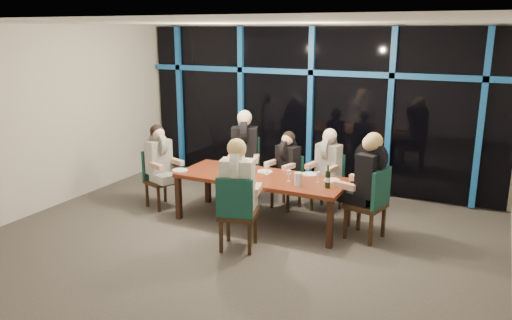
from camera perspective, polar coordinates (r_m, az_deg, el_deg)
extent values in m
plane|color=#544F4A|center=(7.19, -2.13, -9.23)|extent=(7.00, 7.00, 0.00)
cube|color=beige|center=(9.42, 6.47, 5.97)|extent=(7.00, 0.04, 3.00)
cube|color=beige|center=(4.41, -21.13, -4.97)|extent=(7.00, 0.04, 3.00)
cube|color=beige|center=(8.90, -22.56, 4.44)|extent=(0.04, 6.00, 3.00)
cube|color=white|center=(6.57, -2.39, 15.45)|extent=(7.00, 6.00, 0.04)
cube|color=black|center=(9.37, 6.35, 5.92)|extent=(6.86, 0.04, 2.94)
cube|color=#144F9B|center=(10.65, -8.68, 6.89)|extent=(0.10, 0.10, 2.94)
cube|color=#144F9B|center=(9.90, -1.71, 6.48)|extent=(0.10, 0.10, 2.94)
cube|color=#144F9B|center=(9.32, 6.24, 5.88)|extent=(0.10, 0.10, 2.94)
cube|color=#144F9B|center=(8.94, 15.04, 5.10)|extent=(0.10, 0.10, 2.94)
cube|color=#144F9B|center=(8.78, 24.35, 4.13)|extent=(0.10, 0.10, 2.94)
cube|color=#144F9B|center=(9.25, 6.36, 9.93)|extent=(6.86, 0.10, 0.10)
cube|color=#FF2D14|center=(9.28, 13.61, 9.57)|extent=(0.60, 0.05, 0.35)
cube|color=maroon|center=(7.61, 0.66, -2.06)|extent=(2.60, 1.00, 0.06)
cube|color=black|center=(7.96, -8.84, -4.31)|extent=(0.08, 0.08, 0.69)
cube|color=black|center=(6.91, 8.45, -7.27)|extent=(0.08, 0.08, 0.69)
cube|color=black|center=(8.65, -5.52, -2.64)|extent=(0.08, 0.08, 0.69)
cube|color=black|center=(7.71, 10.47, -5.02)|extent=(0.08, 0.08, 0.69)
cube|color=#311E10|center=(8.75, -1.32, -1.34)|extent=(0.65, 0.65, 0.07)
cube|color=#17493D|center=(8.89, -1.19, 0.90)|extent=(0.48, 0.24, 0.55)
cube|color=#311E10|center=(8.66, -2.74, -3.36)|extent=(0.06, 0.06, 0.46)
cube|color=#311E10|center=(8.62, -0.12, -3.42)|extent=(0.06, 0.06, 0.46)
cube|color=#311E10|center=(9.04, -2.44, -2.58)|extent=(0.06, 0.06, 0.46)
cube|color=#311E10|center=(9.00, 0.07, -2.64)|extent=(0.06, 0.06, 0.46)
cube|color=#311E10|center=(8.34, 3.46, -2.78)|extent=(0.50, 0.50, 0.06)
cube|color=#17493D|center=(8.41, 4.23, -0.88)|extent=(0.41, 0.15, 0.46)
cube|color=#311E10|center=(8.38, 1.85, -4.26)|extent=(0.04, 0.04, 0.39)
cube|color=#311E10|center=(8.19, 3.66, -4.74)|extent=(0.04, 0.04, 0.39)
cube|color=#311E10|center=(8.63, 3.22, -3.71)|extent=(0.04, 0.04, 0.39)
cube|color=#311E10|center=(8.44, 5.01, -4.16)|extent=(0.04, 0.04, 0.39)
cube|color=#311E10|center=(8.28, 8.06, -2.87)|extent=(0.50, 0.50, 0.06)
cube|color=#17493D|center=(8.37, 8.74, -0.84)|extent=(0.44, 0.12, 0.48)
cube|color=#311E10|center=(8.29, 6.37, -4.49)|extent=(0.04, 0.04, 0.41)
cube|color=#311E10|center=(8.13, 8.51, -4.94)|extent=(0.04, 0.04, 0.41)
cube|color=#311E10|center=(8.58, 7.52, -3.86)|extent=(0.04, 0.04, 0.41)
cube|color=#311E10|center=(8.43, 9.60, -4.28)|extent=(0.04, 0.04, 0.41)
cube|color=#311E10|center=(8.51, -10.77, -2.43)|extent=(0.57, 0.57, 0.06)
cube|color=#17493D|center=(8.60, -11.58, -0.44)|extent=(0.20, 0.43, 0.49)
cube|color=#311E10|center=(8.35, -11.06, -4.49)|extent=(0.05, 0.05, 0.42)
cube|color=#311E10|center=(8.53, -9.04, -3.98)|extent=(0.05, 0.05, 0.42)
cube|color=#311E10|center=(8.64, -12.33, -3.91)|extent=(0.05, 0.05, 0.42)
cube|color=#311E10|center=(8.82, -10.36, -3.43)|extent=(0.05, 0.05, 0.42)
cube|color=#311E10|center=(7.28, 12.41, -5.09)|extent=(0.59, 0.59, 0.07)
cube|color=#17493D|center=(7.09, 14.11, -3.19)|extent=(0.17, 0.49, 0.55)
cube|color=#311E10|center=(7.61, 11.66, -6.25)|extent=(0.05, 0.05, 0.46)
cube|color=#311E10|center=(7.29, 10.20, -7.14)|extent=(0.05, 0.05, 0.46)
cube|color=#311E10|center=(7.46, 14.35, -6.88)|extent=(0.05, 0.05, 0.46)
cube|color=#311E10|center=(7.12, 12.98, -7.82)|extent=(0.05, 0.05, 0.46)
cube|color=#311E10|center=(6.79, -2.02, -6.21)|extent=(0.60, 0.60, 0.07)
cube|color=#17493D|center=(6.49, -2.49, -4.45)|extent=(0.49, 0.18, 0.54)
cube|color=#311E10|center=(7.03, -0.06, -7.76)|extent=(0.05, 0.05, 0.46)
cube|color=#311E10|center=(7.11, -3.18, -7.51)|extent=(0.05, 0.05, 0.46)
cube|color=#311E10|center=(6.67, -0.74, -9.01)|extent=(0.05, 0.05, 0.46)
cube|color=#311E10|center=(6.76, -4.02, -8.73)|extent=(0.05, 0.05, 0.46)
cube|color=black|center=(8.59, -1.41, -0.87)|extent=(0.54, 0.58, 0.15)
cube|color=black|center=(8.68, -1.31, 1.76)|extent=(0.51, 0.41, 0.62)
cylinder|color=black|center=(8.62, -1.32, 3.34)|extent=(0.28, 0.47, 0.46)
sphere|color=tan|center=(8.57, -1.34, 4.61)|extent=(0.23, 0.23, 0.23)
sphere|color=silver|center=(8.60, -1.31, 4.88)|extent=(0.25, 0.25, 0.25)
cube|color=tan|center=(8.49, -2.96, 0.21)|extent=(0.21, 0.34, 0.09)
cube|color=tan|center=(8.44, 0.02, 0.16)|extent=(0.21, 0.34, 0.09)
cube|color=black|center=(8.23, 3.00, -2.35)|extent=(0.41, 0.45, 0.13)
cube|color=black|center=(8.26, 3.65, -0.11)|extent=(0.41, 0.30, 0.51)
cylinder|color=black|center=(8.21, 3.67, 1.25)|extent=(0.18, 0.40, 0.39)
sphere|color=tan|center=(8.16, 3.61, 2.36)|extent=(0.19, 0.19, 0.19)
sphere|color=black|center=(8.18, 3.77, 2.59)|extent=(0.21, 0.21, 0.21)
cube|color=tan|center=(8.20, 1.70, -0.34)|extent=(0.14, 0.28, 0.07)
cube|color=tan|center=(7.99, 3.75, -0.78)|extent=(0.14, 0.28, 0.07)
cube|color=black|center=(8.16, 7.70, -2.43)|extent=(0.41, 0.46, 0.14)
cube|color=black|center=(8.20, 8.29, -0.04)|extent=(0.42, 0.29, 0.54)
cylinder|color=black|center=(8.15, 8.34, 1.40)|extent=(0.16, 0.42, 0.41)
sphere|color=tan|center=(8.10, 8.32, 2.57)|extent=(0.20, 0.20, 0.20)
sphere|color=silver|center=(8.12, 8.46, 2.82)|extent=(0.22, 0.22, 0.22)
cube|color=tan|center=(8.11, 6.31, -0.59)|extent=(0.12, 0.30, 0.08)
cube|color=tan|center=(7.93, 8.73, -1.01)|extent=(0.12, 0.30, 0.08)
cube|color=black|center=(8.39, -10.36, -1.96)|extent=(0.51, 0.48, 0.14)
cube|color=black|center=(8.43, -11.06, 0.39)|extent=(0.36, 0.45, 0.55)
cylinder|color=black|center=(8.38, -11.13, 1.83)|extent=(0.42, 0.24, 0.42)
sphere|color=tan|center=(8.33, -11.12, 3.01)|extent=(0.21, 0.21, 0.21)
sphere|color=black|center=(8.35, -11.27, 3.25)|extent=(0.23, 0.23, 0.23)
cube|color=tan|center=(8.15, -11.30, -0.69)|extent=(0.31, 0.18, 0.08)
cube|color=tan|center=(8.36, -9.01, -0.20)|extent=(0.31, 0.18, 0.08)
cube|color=black|center=(7.30, 11.54, -4.08)|extent=(0.54, 0.49, 0.15)
cube|color=black|center=(7.12, 12.93, -1.59)|extent=(0.36, 0.49, 0.61)
cylinder|color=black|center=(7.05, 13.04, 0.29)|extent=(0.47, 0.21, 0.46)
sphere|color=tan|center=(7.02, 12.97, 1.87)|extent=(0.23, 0.23, 0.23)
sphere|color=tan|center=(6.99, 13.31, 2.08)|extent=(0.25, 0.25, 0.25)
cube|color=tan|center=(7.46, 11.81, -2.12)|extent=(0.34, 0.16, 0.09)
cube|color=tan|center=(7.09, 10.16, -2.92)|extent=(0.34, 0.16, 0.09)
cube|color=silver|center=(6.87, -1.77, -4.98)|extent=(0.49, 0.54, 0.15)
cube|color=silver|center=(6.60, -2.14, -2.54)|extent=(0.49, 0.36, 0.61)
cylinder|color=silver|center=(6.53, -2.16, -0.53)|extent=(0.22, 0.47, 0.46)
sphere|color=tan|center=(6.51, -2.14, 1.18)|extent=(0.23, 0.23, 0.23)
sphere|color=tan|center=(6.46, -2.23, 1.37)|extent=(0.25, 0.25, 0.25)
cube|color=tan|center=(6.85, 0.16, -3.33)|extent=(0.17, 0.34, 0.09)
cube|color=tan|center=(6.94, -3.37, -3.10)|extent=(0.17, 0.34, 0.09)
cylinder|color=white|center=(8.14, -1.70, -0.66)|extent=(0.24, 0.24, 0.01)
cylinder|color=white|center=(7.82, 1.02, -1.31)|extent=(0.24, 0.24, 0.01)
cylinder|color=white|center=(7.72, 6.20, -1.61)|extent=(0.24, 0.24, 0.01)
cylinder|color=white|center=(7.97, -8.61, -1.17)|extent=(0.24, 0.24, 0.01)
cylinder|color=white|center=(7.45, 8.69, -2.30)|extent=(0.24, 0.24, 0.01)
cylinder|color=white|center=(7.22, -1.00, -2.67)|extent=(0.24, 0.24, 0.01)
cylinder|color=black|center=(7.08, 8.19, -2.23)|extent=(0.07, 0.07, 0.24)
cylinder|color=black|center=(7.04, 8.24, -0.94)|extent=(0.03, 0.03, 0.09)
cylinder|color=silver|center=(7.08, 8.19, -2.23)|extent=(0.08, 0.08, 0.07)
cylinder|color=silver|center=(7.13, 4.80, -2.21)|extent=(0.11, 0.11, 0.19)
cylinder|color=silver|center=(7.10, 5.25, -2.11)|extent=(0.02, 0.02, 0.14)
cylinder|color=#F4A349|center=(7.43, -1.44, -2.11)|extent=(0.05, 0.05, 0.03)
cylinder|color=white|center=(7.52, -1.38, -1.99)|extent=(0.07, 0.07, 0.01)
cylinder|color=white|center=(7.51, -1.38, -1.59)|extent=(0.01, 0.01, 0.10)
cylinder|color=white|center=(7.48, -1.38, -0.94)|extent=(0.07, 0.07, 0.07)
cylinder|color=white|center=(7.68, 1.25, -1.63)|extent=(0.07, 0.07, 0.01)
cylinder|color=white|center=(7.67, 1.25, -1.21)|extent=(0.01, 0.01, 0.11)
cylinder|color=white|center=(7.64, 1.25, -0.54)|extent=(0.07, 0.07, 0.08)
cylinder|color=silver|center=(7.36, 3.75, -2.41)|extent=(0.06, 0.06, 0.01)
cylinder|color=silver|center=(7.34, 3.76, -2.03)|extent=(0.01, 0.01, 0.10)
cylinder|color=silver|center=(7.32, 3.77, -1.43)|extent=(0.06, 0.06, 0.07)
cylinder|color=silver|center=(7.94, -3.52, -1.13)|extent=(0.06, 0.06, 0.01)
cylinder|color=silver|center=(7.92, -3.53, -0.79)|extent=(0.01, 0.01, 0.09)
cylinder|color=silver|center=(7.90, -3.53, -0.26)|extent=(0.06, 0.06, 0.06)
cylinder|color=white|center=(7.35, 7.09, -2.50)|extent=(0.06, 0.06, 0.01)
cylinder|color=white|center=(7.34, 7.11, -2.15)|extent=(0.01, 0.01, 0.09)
cylinder|color=white|center=(7.32, 7.12, -1.58)|extent=(0.06, 0.06, 0.06)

